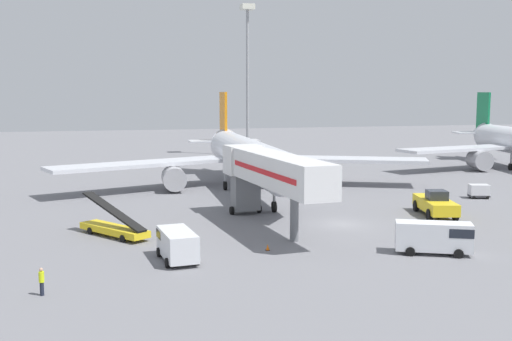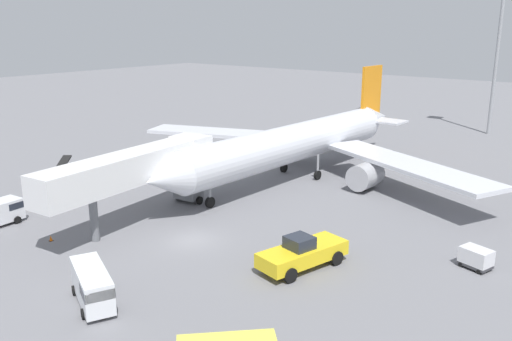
% 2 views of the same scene
% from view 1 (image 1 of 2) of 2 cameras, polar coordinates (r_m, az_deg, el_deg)
% --- Properties ---
extents(ground_plane, '(300.00, 300.00, 0.00)m').
position_cam_1_polar(ground_plane, '(57.20, 8.03, -4.90)').
color(ground_plane, slate).
extents(airplane_at_gate, '(47.82, 43.88, 12.00)m').
position_cam_1_polar(airplane_at_gate, '(75.81, -0.97, 1.28)').
color(airplane_at_gate, silver).
rests_on(airplane_at_gate, ground).
extents(jet_bridge, '(4.93, 19.51, 6.74)m').
position_cam_1_polar(jet_bridge, '(54.60, 1.24, -0.08)').
color(jet_bridge, silver).
rests_on(jet_bridge, ground).
extents(pushback_tug, '(4.23, 7.57, 2.55)m').
position_cam_1_polar(pushback_tug, '(62.59, 16.18, -2.97)').
color(pushback_tug, yellow).
rests_on(pushback_tug, ground).
extents(belt_loader_truck, '(5.63, 6.95, 3.39)m').
position_cam_1_polar(belt_loader_truck, '(53.02, -12.92, -5.11)').
color(belt_loader_truck, yellow).
rests_on(belt_loader_truck, ground).
extents(service_van_rear_left, '(2.67, 5.03, 2.17)m').
position_cam_1_polar(service_van_rear_left, '(44.78, -7.29, -6.65)').
color(service_van_rear_left, silver).
rests_on(service_van_rear_left, ground).
extents(service_van_mid_right, '(5.75, 3.97, 2.38)m').
position_cam_1_polar(service_van_mid_right, '(47.89, 16.22, -5.83)').
color(service_van_mid_right, white).
rests_on(service_van_mid_right, ground).
extents(baggage_cart_rear_right, '(2.49, 2.03, 1.56)m').
position_cam_1_polar(baggage_cart_rear_right, '(74.60, 19.83, -1.76)').
color(baggage_cart_rear_right, '#38383D').
rests_on(baggage_cart_rear_right, ground).
extents(ground_crew_worker_foreground, '(0.44, 0.44, 1.68)m').
position_cam_1_polar(ground_crew_worker_foreground, '(39.12, -19.12, -9.57)').
color(ground_crew_worker_foreground, '#1E2333').
rests_on(ground_crew_worker_foreground, ground).
extents(safety_cone_alpha, '(0.31, 0.31, 0.48)m').
position_cam_1_polar(safety_cone_alpha, '(47.35, 1.08, -7.08)').
color(safety_cone_alpha, black).
rests_on(safety_cone_alpha, ground).
extents(apron_light_mast, '(2.40, 2.40, 28.14)m').
position_cam_1_polar(apron_light_mast, '(117.71, -0.79, 10.76)').
color(apron_light_mast, '#93969B').
rests_on(apron_light_mast, ground).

